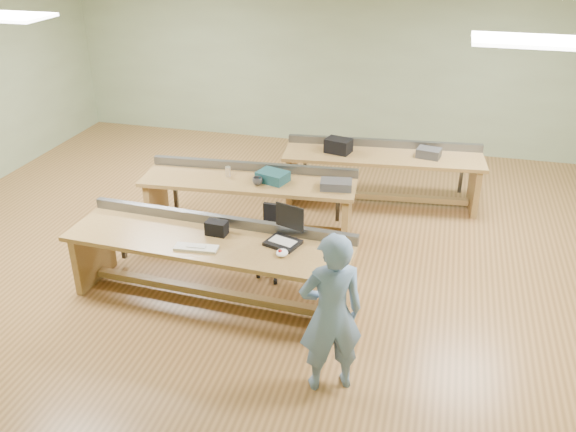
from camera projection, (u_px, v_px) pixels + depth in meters
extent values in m
plane|color=olive|center=(286.00, 247.00, 7.79)|extent=(10.00, 10.00, 0.00)
plane|color=silver|center=(285.00, 1.00, 6.43)|extent=(10.00, 10.00, 0.00)
cube|color=#91A67E|center=(345.00, 62.00, 10.56)|extent=(10.00, 0.04, 3.00)
cube|color=#91A67E|center=(114.00, 350.00, 3.66)|extent=(10.00, 0.04, 3.00)
cube|color=white|center=(554.00, 42.00, 4.59)|extent=(1.20, 0.50, 0.03)
cube|color=olive|center=(207.00, 242.00, 6.42)|extent=(3.12, 0.96, 0.05)
cube|color=olive|center=(94.00, 253.00, 6.97)|extent=(0.11, 0.72, 0.70)
cube|color=olive|center=(339.00, 295.00, 6.20)|extent=(0.11, 0.72, 0.70)
cube|color=olive|center=(211.00, 292.00, 6.70)|extent=(2.78, 0.23, 0.08)
cube|color=#55585D|center=(221.00, 220.00, 6.70)|extent=(3.08, 0.22, 0.11)
cube|color=olive|center=(248.00, 182.00, 7.84)|extent=(2.82, 0.95, 0.05)
cube|color=olive|center=(157.00, 200.00, 8.22)|extent=(0.13, 0.64, 0.70)
cube|color=olive|center=(347.00, 216.00, 7.81)|extent=(0.13, 0.64, 0.70)
cube|color=olive|center=(250.00, 225.00, 8.13)|extent=(2.47, 0.29, 0.08)
cube|color=#55585D|center=(254.00, 166.00, 8.10)|extent=(2.77, 0.29, 0.11)
cube|color=olive|center=(383.00, 156.00, 8.65)|extent=(2.88, 1.03, 0.05)
cube|color=olive|center=(292.00, 175.00, 8.99)|extent=(0.15, 0.66, 0.70)
cube|color=olive|center=(474.00, 186.00, 8.64)|extent=(0.15, 0.66, 0.70)
cube|color=olive|center=(380.00, 196.00, 8.93)|extent=(2.51, 0.36, 0.08)
cube|color=#55585D|center=(384.00, 143.00, 8.91)|extent=(2.81, 0.37, 0.11)
imported|color=#61839F|center=(331.00, 314.00, 5.20)|extent=(0.67, 0.58, 1.56)
cube|color=black|center=(283.00, 243.00, 6.32)|extent=(0.40, 0.36, 0.04)
cube|color=black|center=(290.00, 217.00, 6.31)|extent=(0.32, 0.12, 0.26)
cube|color=beige|center=(196.00, 248.00, 6.24)|extent=(0.46, 0.19, 0.03)
ellipsoid|color=white|center=(282.00, 253.00, 6.11)|extent=(0.16, 0.18, 0.06)
cube|color=black|center=(217.00, 228.00, 6.49)|extent=(0.23, 0.16, 0.15)
cylinder|color=black|center=(275.00, 259.00, 7.11)|extent=(0.06, 0.06, 0.41)
cube|color=black|center=(274.00, 243.00, 7.01)|extent=(0.40, 0.40, 0.06)
cube|color=black|center=(279.00, 218.00, 7.07)|extent=(0.37, 0.06, 0.35)
cylinder|color=black|center=(275.00, 272.00, 7.19)|extent=(0.46, 0.46, 0.06)
cube|color=#153E45|center=(273.00, 177.00, 7.77)|extent=(0.44, 0.38, 0.13)
cube|color=#353538|center=(336.00, 185.00, 7.57)|extent=(0.42, 0.30, 0.11)
imported|color=#353538|center=(257.00, 181.00, 7.67)|extent=(0.14, 0.14, 0.10)
cylinder|color=silver|center=(228.00, 172.00, 7.91)|extent=(0.09, 0.09, 0.13)
cube|color=black|center=(338.00, 146.00, 8.68)|extent=(0.40, 0.33, 0.20)
cube|color=#353538|center=(429.00, 153.00, 8.52)|extent=(0.36, 0.29, 0.13)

